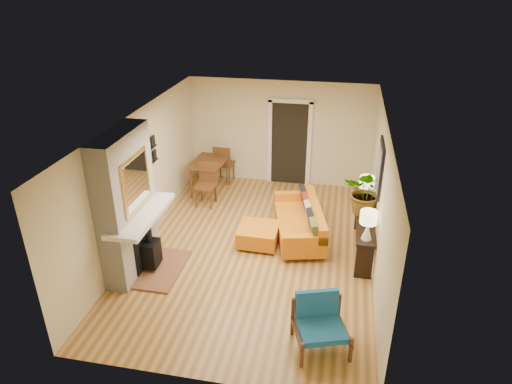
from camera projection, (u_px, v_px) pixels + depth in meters
The scene contains 10 objects.
room_shell at pixel (301, 146), 10.62m from camera, with size 6.50×6.50×6.50m.
fireplace at pixel (129, 208), 7.87m from camera, with size 1.09×1.68×2.60m.
sofa at pixel (302, 222), 9.23m from camera, with size 1.27×2.10×0.77m.
ottoman at pixel (259, 234), 9.01m from camera, with size 0.77×0.77×0.39m.
blue_chair at pixel (320, 320), 6.54m from camera, with size 0.93×0.92×0.78m.
dining_table at pixel (212, 168), 10.95m from camera, with size 0.85×1.86×0.99m.
console_table at pixel (365, 226), 8.61m from camera, with size 0.34×1.85×0.72m.
lamp_near at pixel (368, 222), 7.77m from camera, with size 0.30×0.30×0.54m.
lamp_far at pixel (366, 186), 9.06m from camera, with size 0.30×0.30×0.54m.
houseplant at pixel (367, 192), 8.55m from camera, with size 0.82×0.71×0.91m, color #1E5919.
Camera 1 is at (1.49, -7.39, 4.95)m, focal length 32.00 mm.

